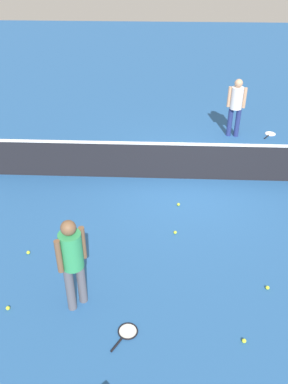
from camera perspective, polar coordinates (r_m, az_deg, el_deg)
name	(u,v)px	position (r m, az deg, el deg)	size (l,w,h in m)	color
ground_plane	(188,179)	(9.90, 6.25, 1.92)	(40.00, 40.00, 0.00)	#265693
court_net	(189,161)	(9.65, 6.43, 4.46)	(10.09, 0.09, 1.07)	#4C4C51
player_near_side	(72,258)	(6.17, -10.20, -9.26)	(0.48, 0.48, 1.70)	#595960
player_far_side	(236,103)	(11.89, 13.01, 12.24)	(0.53, 0.39, 1.70)	navy
tennis_racket_near_player	(127,332)	(6.44, -2.46, -19.37)	(0.44, 0.59, 0.03)	black
tennis_racket_far_player	(270,134)	(12.64, 17.53, 7.88)	(0.48, 0.57, 0.03)	white
tennis_ball_near_player	(267,288)	(7.30, 17.20, -12.90)	(0.07, 0.07, 0.07)	#C6E033
tennis_ball_by_net	(178,204)	(8.89, 4.93, -1.78)	(0.07, 0.07, 0.07)	#C6E033
tennis_ball_midcourt	(28,253)	(7.93, -16.19, -8.29)	(0.07, 0.07, 0.07)	#C6E033
tennis_ball_baseline	(8,308)	(7.05, -18.84, -15.40)	(0.07, 0.07, 0.07)	#C6E033
tennis_ball_stray_left	(244,341)	(6.49, 14.08, -19.89)	(0.07, 0.07, 0.07)	#C6E033
tennis_ball_stray_right	(175,232)	(8.10, 4.48, -5.76)	(0.07, 0.07, 0.07)	#C6E033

